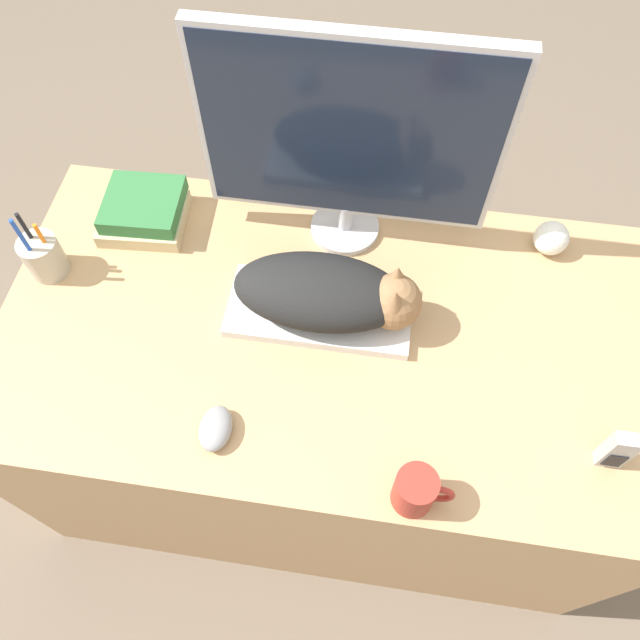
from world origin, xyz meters
The scene contains 11 objects.
ground_plane centered at (0.00, 0.00, 0.00)m, with size 12.00×12.00×0.00m, color #6B5B4C.
desk centered at (0.00, 0.39, 0.36)m, with size 1.42×0.77×0.72m.
keyboard centered at (-0.02, 0.42, 0.73)m, with size 0.39×0.18×0.02m.
cat centered at (0.01, 0.42, 0.81)m, with size 0.39×0.18×0.14m.
monitor centered at (0.01, 0.66, 1.01)m, with size 0.61×0.16×0.52m.
computer_mouse centered at (-0.18, 0.12, 0.74)m, with size 0.06×0.09×0.04m.
coffee_mug centered at (0.21, 0.05, 0.77)m, with size 0.11×0.08×0.10m.
pen_cup centered at (-0.64, 0.45, 0.77)m, with size 0.09×0.09×0.19m.
baseball centered at (0.48, 0.67, 0.76)m, with size 0.08×0.08×0.08m.
phone centered at (0.57, 0.18, 0.78)m, with size 0.05×0.03×0.11m.
book_stack centered at (-0.46, 0.62, 0.76)m, with size 0.20×0.19×0.08m.
Camera 1 is at (0.09, -0.28, 1.88)m, focal length 35.00 mm.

